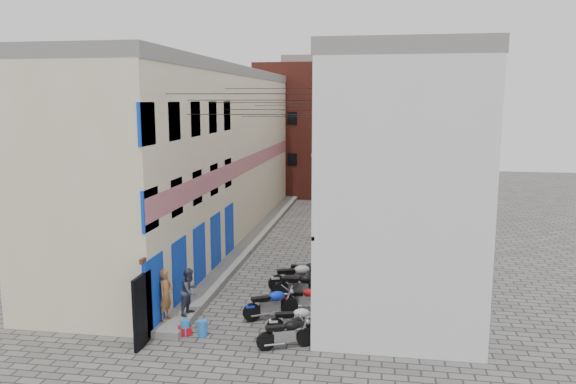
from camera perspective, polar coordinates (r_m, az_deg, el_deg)
The scene contains 21 objects.
ground at distance 17.64m, azimuth -6.07°, elevation -15.19°, with size 90.00×90.00×0.00m, color #54524F.
plinth at distance 30.03m, azimuth -3.26°, elevation -4.51°, with size 0.90×26.00×0.25m, color gray.
building_left at distance 30.03m, azimuth -8.83°, elevation 3.86°, with size 5.10×27.00×9.00m.
building_right at distance 28.58m, azimuth 10.61°, elevation 3.55°, with size 5.94×26.00×9.00m.
building_far_brick_left at distance 43.97m, azimuth 1.05°, elevation 6.33°, with size 6.00×6.00×10.00m, color maroon.
building_far_brick_right at distance 45.59m, azimuth 7.67°, elevation 5.10°, with size 5.00×6.00×8.00m, color maroon.
building_far_concrete at distance 49.67m, azimuth 4.37°, elevation 7.23°, with size 8.00×5.00×11.00m, color gray.
far_shopfront at distance 41.33m, azimuth 3.21°, elevation 0.83°, with size 2.00×0.30×2.40m, color black.
overhead_wires at distance 23.50m, azimuth -1.36°, elevation 8.89°, with size 5.80×13.02×1.32m.
motorcycle_a at distance 17.13m, azimuth -0.22°, elevation -14.03°, with size 0.56×1.78×1.03m, color black, non-canonical shape.
motorcycle_b at distance 18.00m, azimuth 0.75°, elevation -12.78°, with size 0.58×1.83×1.06m, color silver, non-canonical shape.
motorcycle_c at distance 19.26m, azimuth -1.75°, elevation -11.15°, with size 0.62×1.97×1.14m, color #0D2DCC, non-canonical shape.
motorcycle_d at distance 19.97m, azimuth 1.66°, elevation -10.64°, with size 0.53×1.67×0.97m, color #9C0B0C, non-canonical shape.
motorcycle_e at distance 20.97m, azimuth 1.24°, elevation -9.36°, with size 0.64×2.03×1.18m, color black, non-canonical shape.
motorcycle_f at distance 21.84m, azimuth 0.83°, elevation -8.48°, with size 0.68×2.17×1.25m, color #A1A1A6, non-canonical shape.
motorcycle_g at distance 22.69m, azimuth 1.91°, elevation -8.03°, with size 0.59×1.86×1.07m, color black, non-canonical shape.
person_a at distance 18.82m, azimuth -12.33°, elevation -10.14°, with size 0.62×0.41×1.70m, color #9A6138.
person_b at distance 19.18m, azimuth -9.95°, elevation -9.89°, with size 0.76×0.60×1.57m, color #393D55.
water_jug_near at distance 18.42m, azimuth -10.39°, elevation -13.39°, with size 0.31×0.31×0.48m, color #2885CB.
water_jug_far at distance 18.24m, azimuth -8.70°, elevation -13.53°, with size 0.33×0.33×0.51m, color blue.
red_crate at distance 18.47m, azimuth -10.43°, elevation -13.70°, with size 0.42×0.31×0.26m, color red.
Camera 1 is at (4.38, -15.44, 7.31)m, focal length 35.00 mm.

